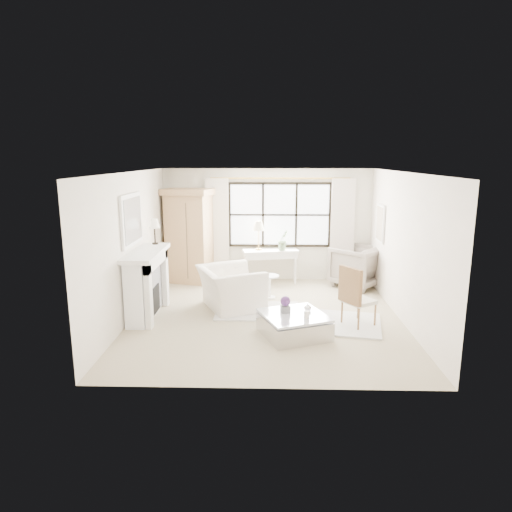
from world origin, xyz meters
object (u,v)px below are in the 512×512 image
(console_table, at_px, (270,266))
(armoire, at_px, (189,235))
(club_armchair, at_px, (231,288))
(coffee_table, at_px, (294,325))

(console_table, bearing_deg, armoire, 168.65)
(club_armchair, bearing_deg, armoire, 6.14)
(coffee_table, bearing_deg, armoire, 103.28)
(armoire, height_order, club_armchair, armoire)
(armoire, relative_size, console_table, 1.64)
(armoire, distance_m, club_armchair, 2.37)
(armoire, relative_size, club_armchair, 1.77)
(armoire, bearing_deg, club_armchair, -44.23)
(club_armchair, relative_size, coffee_table, 0.98)
(console_table, distance_m, coffee_table, 3.37)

